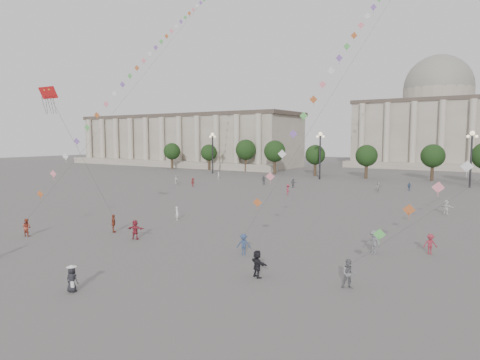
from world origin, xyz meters
The scene contains 29 objects.
ground centered at (0.00, 0.00, 0.00)m, with size 360.00×360.00×0.00m, color #54514F.
hall_west centered at (-75.00, 93.89, 8.43)m, with size 84.00×26.22×17.20m.
hall_central centered at (0.00, 129.22, 14.23)m, with size 48.30×34.30×35.50m.
tree_row centered at (0.00, 78.00, 5.39)m, with size 137.12×5.12×8.00m.
lamp_post_far_west centered at (-45.00, 70.00, 7.35)m, with size 2.00×0.90×10.65m.
lamp_post_mid_west centered at (-15.00, 70.00, 7.35)m, with size 2.00×0.90×10.65m.
lamp_post_mid_east centered at (15.00, 70.00, 7.35)m, with size 2.00×0.90×10.65m.
person_crowd_0 centered at (6.45, 58.76, 0.74)m, with size 0.87×0.36×1.48m, color #324D71.
person_crowd_1 centered at (-35.09, 44.42, 0.95)m, with size 0.93×0.72×1.91m, color silver.
person_crowd_2 centered at (-29.72, 43.05, 0.84)m, with size 1.09×0.63×1.69m, color maroon.
person_crowd_3 centered at (7.83, 3.78, 0.93)m, with size 1.73×0.55×1.86m, color black.
person_crowd_4 centered at (2.18, 54.47, 0.80)m, with size 1.48×0.47×1.59m, color #B3B3AF.
person_crowd_6 centered at (12.76, 13.90, 0.97)m, with size 1.26×0.72×1.94m, color slate.
person_crowd_7 centered at (15.22, 36.70, 0.89)m, with size 1.65×0.53×1.78m, color white.
person_crowd_8 centered at (16.63, 16.29, 0.83)m, with size 1.07×0.62×1.66m, color maroon.
person_crowd_10 centered at (-34.24, 57.74, 0.77)m, with size 0.56×0.37×1.54m, color silver.
person_crowd_12 centered at (-12.96, 52.20, 0.86)m, with size 1.59×0.51×1.72m, color slate.
person_crowd_13 centered at (-10.05, 16.06, 0.78)m, with size 0.57×0.37×1.57m, color silver.
person_crowd_16 centered at (-19.95, 53.15, 0.94)m, with size 1.11×0.46×1.89m, color #5D5E62.
person_crowd_17 centered at (-9.04, 42.16, 0.88)m, with size 1.13×0.65×1.76m, color #A02B43.
tourist_0 centered at (-11.15, 7.84, 0.90)m, with size 1.06×0.44×1.80m, color brown.
tourist_2 centered at (-7.18, 6.98, 0.90)m, with size 1.67×0.53×1.81m, color maroon.
kite_flyer_0 centered at (-16.81, 2.21, 0.85)m, with size 0.83×0.65×1.70m, color #9E3E2B.
kite_flyer_1 centered at (4.11, 7.93, 0.86)m, with size 1.11×0.64×1.71m, color navy.
kite_flyer_2 centered at (13.70, 5.07, 0.92)m, with size 0.90×0.70×1.84m, color slate.
hat_person centered at (-0.26, -4.72, 0.85)m, with size 0.88×0.68×1.69m.
dragon_kite centered at (-13.41, 2.93, 12.63)m, with size 2.25×2.77×13.00m.
kite_train_west centered at (-24.89, 27.24, 21.25)m, with size 15.72×46.60×61.94m.
kite_train_mid centered at (6.59, 36.85, 26.70)m, with size 5.42×54.50×72.46m.
Camera 1 is at (22.08, -20.37, 9.38)m, focal length 32.00 mm.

